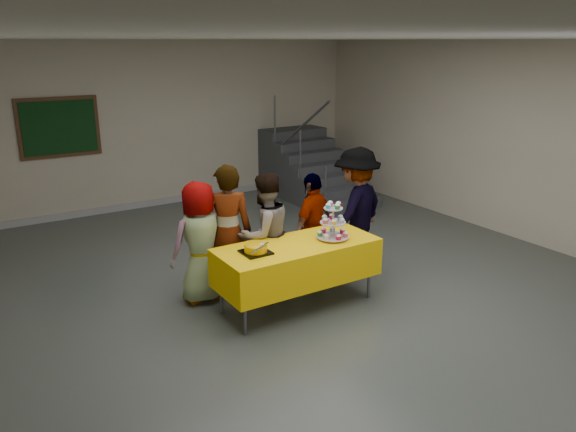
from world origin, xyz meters
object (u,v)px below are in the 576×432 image
at_px(schoolchild_d, 313,226).
at_px(schoolchild_c, 265,234).
at_px(staircase, 308,171).
at_px(cupcake_stand, 333,224).
at_px(bake_table, 297,261).
at_px(schoolchild_a, 200,242).
at_px(schoolchild_e, 356,210).
at_px(schoolchild_b, 227,232).
at_px(noticeboard, 59,127).
at_px(bear_cake, 256,248).

bearing_deg(schoolchild_d, schoolchild_c, -19.14).
bearing_deg(staircase, cupcake_stand, -120.72).
xyz_separation_m(bake_table, staircase, (2.92, 4.10, -0.07)).
bearing_deg(schoolchild_a, schoolchild_e, 170.29).
relative_size(schoolchild_d, schoolchild_e, 0.84).
bearing_deg(schoolchild_b, noticeboard, -53.78).
xyz_separation_m(cupcake_stand, bear_cake, (-0.98, 0.07, -0.12)).
xyz_separation_m(schoolchild_b, noticeboard, (-0.98, 4.27, 0.78)).
distance_m(bake_table, schoolchild_e, 1.40).
bearing_deg(schoolchild_c, schoolchild_b, -24.41).
bearing_deg(schoolchild_d, schoolchild_a, -29.93).
bearing_deg(noticeboard, schoolchild_a, -81.07).
xyz_separation_m(bear_cake, staircase, (3.46, 4.10, -0.34)).
relative_size(cupcake_stand, schoolchild_b, 0.27).
xyz_separation_m(staircase, noticeboard, (-4.45, 0.84, 1.11)).
bearing_deg(cupcake_stand, bear_cake, 175.77).
height_order(bear_cake, schoolchild_b, schoolchild_b).
xyz_separation_m(bear_cake, schoolchild_c, (0.42, 0.53, -0.08)).
height_order(bake_table, cupcake_stand, cupcake_stand).
bearing_deg(bear_cake, schoolchild_b, 90.94).
relative_size(bear_cake, schoolchild_b, 0.22).
bearing_deg(schoolchild_d, schoolchild_e, 147.71).
height_order(schoolchild_e, staircase, staircase).
relative_size(schoolchild_c, staircase, 0.62).
xyz_separation_m(cupcake_stand, schoolchild_a, (-1.31, 0.82, -0.22)).
relative_size(schoolchild_a, schoolchild_d, 1.04).
height_order(bake_table, schoolchild_d, schoolchild_d).
distance_m(schoolchild_e, noticeboard, 5.28).
relative_size(cupcake_stand, schoolchild_e, 0.27).
relative_size(schoolchild_a, staircase, 0.61).
xyz_separation_m(bake_table, schoolchild_a, (-0.87, 0.75, 0.17)).
bearing_deg(cupcake_stand, schoolchild_d, 73.96).
bearing_deg(bear_cake, schoolchild_d, 27.19).
distance_m(bake_table, staircase, 5.04).
bearing_deg(noticeboard, schoolchild_e, -57.69).
distance_m(cupcake_stand, noticeboard, 5.42).
height_order(schoolchild_a, schoolchild_b, schoolchild_b).
xyz_separation_m(schoolchild_a, schoolchild_e, (2.13, -0.23, 0.11)).
relative_size(bake_table, schoolchild_a, 1.29).
height_order(schoolchild_a, schoolchild_e, schoolchild_e).
relative_size(schoolchild_a, noticeboard, 1.12).
bearing_deg(schoolchild_e, schoolchild_a, -27.54).
bearing_deg(schoolchild_a, schoolchild_b, 162.34).
height_order(schoolchild_c, schoolchild_e, schoolchild_e).
distance_m(cupcake_stand, schoolchild_e, 1.02).
relative_size(cupcake_stand, schoolchild_a, 0.31).
relative_size(bear_cake, schoolchild_e, 0.21).
relative_size(schoolchild_a, schoolchild_b, 0.89).
bearing_deg(bake_table, schoolchild_a, 139.20).
distance_m(cupcake_stand, bear_cake, 0.99).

